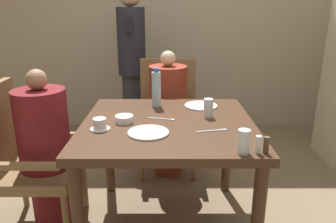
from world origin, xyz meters
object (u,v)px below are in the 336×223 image
object	(u,v)px
standing_host	(132,63)
teacup_with_saucer	(100,125)
diner_in_left_chair	(46,151)
glass_tall_near	(208,108)
diner_in_far_chair	(168,113)
chair_left_side	(23,156)
chair_far_side	(168,112)
bowl_small	(124,119)
glass_tall_mid	(244,142)
plate_main_left	(148,133)
water_bottle	(156,89)
plate_main_right	(201,106)

from	to	relation	value
standing_host	teacup_with_saucer	distance (m)	1.55
diner_in_left_chair	glass_tall_near	bearing A→B (deg)	5.00
diner_in_far_chair	chair_left_side	bearing A→B (deg)	-140.38
chair_far_side	bowl_small	distance (m)	1.00
chair_left_side	teacup_with_saucer	distance (m)	0.62
teacup_with_saucer	glass_tall_mid	world-z (taller)	glass_tall_mid
chair_far_side	plate_main_left	size ratio (longest dim) A/B	4.25
chair_far_side	standing_host	distance (m)	0.71
teacup_with_saucer	glass_tall_near	world-z (taller)	glass_tall_near
water_bottle	glass_tall_mid	bearing A→B (deg)	-60.31
water_bottle	diner_in_far_chair	bearing A→B (deg)	79.40
teacup_with_saucer	plate_main_right	bearing A→B (deg)	35.93
teacup_with_saucer	water_bottle	distance (m)	0.57
diner_in_far_chair	glass_tall_mid	distance (m)	1.31
plate_main_left	teacup_with_saucer	size ratio (longest dim) A/B	2.02
glass_tall_mid	plate_main_right	bearing A→B (deg)	99.58
standing_host	bowl_small	distance (m)	1.43
bowl_small	water_bottle	distance (m)	0.40
chair_far_side	diner_in_far_chair	distance (m)	0.15
glass_tall_mid	diner_in_far_chair	bearing A→B (deg)	106.59
chair_far_side	bowl_small	bearing A→B (deg)	-106.12
plate_main_left	water_bottle	distance (m)	0.54
diner_in_left_chair	water_bottle	size ratio (longest dim) A/B	3.96
chair_left_side	plate_main_right	distance (m)	1.23
chair_left_side	water_bottle	size ratio (longest dim) A/B	3.59
chair_left_side	diner_in_far_chair	world-z (taller)	diner_in_far_chair
teacup_with_saucer	bowl_small	bearing A→B (deg)	44.81
diner_in_left_chair	bowl_small	xyz separation A→B (m)	(0.51, -0.01, 0.22)
plate_main_left	water_bottle	xyz separation A→B (m)	(0.03, 0.53, 0.12)
diner_in_left_chair	teacup_with_saucer	xyz separation A→B (m)	(0.39, -0.13, 0.23)
chair_far_side	water_bottle	world-z (taller)	water_bottle
diner_in_left_chair	bowl_small	distance (m)	0.56
plate_main_left	bowl_small	bearing A→B (deg)	130.39
plate_main_left	glass_tall_near	size ratio (longest dim) A/B	1.90
chair_far_side	plate_main_left	xyz separation A→B (m)	(-0.11, -1.12, 0.24)
chair_far_side	plate_main_left	distance (m)	1.15
diner_in_left_chair	plate_main_left	xyz separation A→B (m)	(0.67, -0.20, 0.21)
diner_in_far_chair	standing_host	xyz separation A→B (m)	(-0.37, 0.64, 0.32)
plate_main_right	glass_tall_near	bearing A→B (deg)	-84.05
plate_main_right	glass_tall_mid	xyz separation A→B (m)	(0.13, -0.77, 0.06)
chair_left_side	plate_main_left	size ratio (longest dim) A/B	4.25
chair_left_side	water_bottle	world-z (taller)	water_bottle
teacup_with_saucer	bowl_small	xyz separation A→B (m)	(0.12, 0.12, -0.01)
chair_left_side	plate_main_right	xyz separation A→B (m)	(1.17, 0.32, 0.24)
chair_left_side	diner_in_left_chair	xyz separation A→B (m)	(0.15, 0.00, 0.04)
standing_host	glass_tall_near	distance (m)	1.46
plate_main_right	standing_host	bearing A→B (deg)	118.86
glass_tall_near	diner_in_left_chair	bearing A→B (deg)	-175.00
plate_main_right	glass_tall_near	size ratio (longest dim) A/B	1.90
diner_in_left_chair	chair_far_side	xyz separation A→B (m)	(0.78, 0.92, -0.04)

